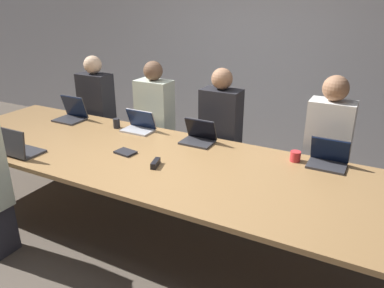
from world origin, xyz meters
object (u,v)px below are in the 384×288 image
Objects in this scene: laptop_far_right at (328,158)px; laptop_far_center at (199,136)px; person_far_right at (326,153)px; person_far_center at (220,138)px; cup_far_right at (295,156)px; person_far_left at (98,115)px; stapler at (156,163)px; laptop_far_midleft at (139,125)px; cup_far_midleft at (117,123)px; person_far_midleft at (155,125)px; laptop_near_left at (17,147)px; laptop_far_left at (72,113)px.

laptop_far_center is at bearing -178.14° from laptop_far_right.
person_far_right is 1.01× the size of person_far_center.
cup_far_right is 0.06× the size of person_far_left.
laptop_far_center is 1.64m from person_far_left.
person_far_center is 9.03× the size of stapler.
person_far_left reaches higher than laptop_far_midleft.
cup_far_right is at bearing 17.01° from stapler.
person_far_right is 9.14× the size of stapler.
cup_far_midleft is 0.76m from person_far_left.
laptop_far_midleft is at bearing 117.91° from stapler.
person_far_right is 1.61m from stapler.
laptop_far_midleft reaches higher than stapler.
person_far_midleft is at bearing 169.74° from laptop_far_right.
laptop_far_midleft is (-1.82, -0.43, 0.11)m from person_far_right.
person_far_left is at bearing -76.89° from laptop_near_left.
laptop_far_center is at bearing 67.68° from stapler.
person_far_right is 1.01× the size of person_far_midleft.
person_far_right is 1.01× the size of person_far_left.
laptop_far_center is 0.97m from cup_far_midleft.
person_far_right is 0.49m from cup_far_right.
laptop_far_midleft is at bearing 9.55° from cup_far_midleft.
stapler is (-0.14, -1.01, 0.09)m from person_far_center.
person_far_midleft is (-0.83, 0.03, -0.00)m from person_far_center.
cup_far_right is 1.19m from stapler.
person_far_center is at bearing 13.96° from laptop_far_left.
laptop_far_right is 1.17m from person_far_center.
cup_far_right is at bearing 1.06° from laptop_far_left.
person_far_right reaches higher than laptop_far_midleft.
person_far_midleft is 0.95m from laptop_far_left.
person_far_left is (-0.01, 0.42, -0.14)m from laptop_far_left.
person_far_midleft is at bearing 1.58° from person_far_left.
cup_far_right is at bearing -8.39° from person_far_left.
stapler is (0.89, -0.61, -0.03)m from cup_far_midleft.
laptop_far_left is (-2.71, -0.48, 0.13)m from person_far_right.
person_far_center reaches higher than laptop_far_midleft.
person_far_right reaches higher than laptop_far_left.
laptop_far_right is 0.92× the size of laptop_near_left.
person_far_center is at bearing 21.21° from cup_far_midleft.
stapler is at bearing -162.37° from laptop_near_left.
laptop_far_right is at bearing 9.37° from cup_far_right.
laptop_near_left is (-2.46, -1.07, 0.01)m from laptop_far_right.
laptop_near_left is 1.03m from laptop_far_left.
person_far_center is at bearing 156.96° from cup_far_right.
laptop_far_left is 1.63m from stapler.
laptop_far_center is (-1.12, -0.43, 0.12)m from person_far_right.
cup_far_midleft is 0.32× the size of laptop_far_left.
stapler is (-1.19, -1.08, 0.07)m from person_far_right.
person_far_center and person_far_left have the same top height.
person_far_center is 0.83m from person_far_midleft.
laptop_far_midleft is 0.91m from stapler.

